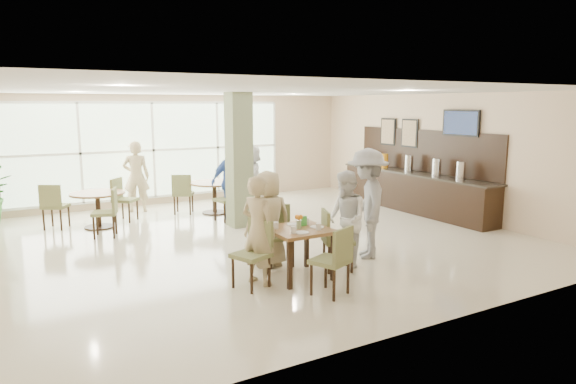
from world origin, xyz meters
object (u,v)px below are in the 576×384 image
teen_far (268,219)px  teen_right (346,220)px  teen_standing (367,203)px  adult_b (251,177)px  adult_standing (136,177)px  buffet_counter (414,188)px  adult_a (230,182)px  teen_left (259,230)px  round_table_left (98,201)px  round_table_right (214,189)px  main_table (299,235)px

teen_far → teen_right: size_ratio=1.00×
teen_standing → adult_b: teen_standing is taller
teen_far → adult_standing: (-0.78, 5.28, 0.09)m
teen_standing → adult_standing: (-2.44, 5.69, -0.07)m
buffet_counter → adult_a: (-4.20, 1.40, 0.29)m
teen_left → teen_far: (0.51, 0.68, -0.02)m
round_table_left → teen_right: bearing=-58.3°
round_table_left → teen_left: (1.38, -4.72, 0.21)m
round_table_left → round_table_right: bearing=3.2°
adult_a → buffet_counter: bearing=-30.8°
main_table → adult_a: 4.24m
teen_standing → adult_b: bearing=-150.5°
teen_far → teen_right: bearing=155.4°
teen_right → adult_standing: 6.22m
round_table_right → teen_far: bearing=-100.3°
round_table_left → teen_right: (2.91, -4.71, 0.19)m
teen_left → teen_right: bearing=-112.7°
main_table → teen_left: bearing=174.7°
teen_standing → adult_b: 4.52m
teen_right → adult_standing: size_ratio=0.90×
teen_right → adult_standing: (-1.80, 5.96, 0.08)m
round_table_right → buffet_counter: size_ratio=0.25×
round_table_right → teen_standing: (0.89, -4.60, 0.34)m
buffet_counter → teen_far: 5.44m
main_table → teen_standing: bearing=12.1°
teen_left → adult_standing: adult_standing is taller
adult_b → adult_a: bearing=-30.3°
adult_standing → teen_left: bearing=111.0°
buffet_counter → teen_left: bearing=-154.0°
round_table_left → adult_a: (2.74, -0.61, 0.27)m
round_table_left → adult_a: 2.82m
adult_a → adult_b: 1.09m
teen_left → teen_right: size_ratio=1.03×
teen_right → round_table_left: bearing=-133.7°
teen_right → round_table_right: bearing=-162.4°
main_table → teen_standing: size_ratio=0.47×
main_table → round_table_left: same height
buffet_counter → teen_left: 6.19m
teen_far → adult_a: 3.53m
buffet_counter → teen_standing: buffet_counter is taller
round_table_left → round_table_right: same height
round_table_right → adult_b: bearing=-4.9°
buffet_counter → round_table_left: bearing=163.9°
round_table_left → round_table_right: size_ratio=0.96×
buffet_counter → adult_standing: buffet_counter is taller
adult_standing → round_table_right: bearing=163.1°
teen_standing → main_table: bearing=-47.8°
buffet_counter → teen_standing: (-3.39, -2.44, 0.37)m
round_table_right → teen_standing: 4.69m
round_table_left → adult_b: bearing=1.1°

